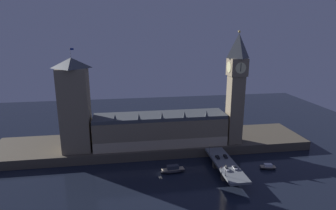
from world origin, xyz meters
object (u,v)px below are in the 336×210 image
at_px(clock_tower, 236,86).
at_px(boat_upstream, 173,170).
at_px(pedestrian_far_rail, 212,155).
at_px(victoria_tower, 75,105).
at_px(street_lamp_far, 209,148).
at_px(car_southbound_lead, 235,168).
at_px(boat_downstream, 268,167).
at_px(pedestrian_near_rail, 221,168).
at_px(car_northbound_lead, 218,157).
at_px(car_southbound_trail, 225,156).
at_px(street_lamp_near, 226,169).
at_px(car_northbound_trail, 227,169).

xyz_separation_m(clock_tower, boat_upstream, (-47.54, -26.01, -45.08)).
bearing_deg(pedestrian_far_rail, victoria_tower, 163.56).
relative_size(victoria_tower, pedestrian_far_rail, 36.63).
bearing_deg(clock_tower, street_lamp_far, -143.28).
bearing_deg(car_southbound_lead, boat_downstream, 18.89).
xyz_separation_m(pedestrian_near_rail, boat_downstream, (33.01, 7.76, -6.17)).
bearing_deg(pedestrian_far_rail, car_northbound_lead, -53.13).
bearing_deg(car_southbound_trail, street_lamp_far, 137.89).
distance_m(boat_upstream, boat_downstream, 58.89).
xyz_separation_m(street_lamp_far, boat_downstream, (33.41, -13.95, -9.01)).
relative_size(clock_tower, street_lamp_near, 12.19).
distance_m(car_southbound_lead, street_lamp_near, 11.10).
bearing_deg(car_southbound_trail, boat_upstream, -176.41).
bearing_deg(car_southbound_lead, car_northbound_lead, 108.98).
xyz_separation_m(car_southbound_trail, boat_upstream, (-33.43, -2.10, -5.44)).
relative_size(pedestrian_near_rail, street_lamp_far, 0.29).
height_order(street_lamp_near, street_lamp_far, street_lamp_near).
bearing_deg(car_northbound_lead, car_southbound_trail, 3.47).
distance_m(car_northbound_lead, car_southbound_trail, 5.15).
relative_size(car_northbound_lead, street_lamp_near, 0.71).
xyz_separation_m(street_lamp_far, boat_upstream, (-25.31, -9.43, -8.51)).
bearing_deg(pedestrian_far_rail, car_southbound_trail, -22.00).
bearing_deg(street_lamp_far, pedestrian_far_rail, -84.58).
relative_size(street_lamp_near, boat_downstream, 0.58).
bearing_deg(car_northbound_lead, boat_downstream, -11.70).
height_order(clock_tower, boat_downstream, clock_tower).
xyz_separation_m(victoria_tower, car_northbound_trail, (86.92, -43.93, -29.37)).
relative_size(victoria_tower, car_southbound_trail, 14.40).
height_order(clock_tower, street_lamp_near, clock_tower).
bearing_deg(car_southbound_lead, clock_tower, 70.19).
height_order(car_southbound_lead, boat_downstream, car_southbound_lead).
xyz_separation_m(street_lamp_near, boat_upstream, (-25.31, 20.01, -8.66)).
height_order(clock_tower, boat_upstream, clock_tower).
xyz_separation_m(car_southbound_trail, street_lamp_far, (-8.11, 7.34, 3.07)).
height_order(car_northbound_trail, boat_upstream, car_northbound_trail).
bearing_deg(car_northbound_lead, street_lamp_far, 111.23).
bearing_deg(car_northbound_trail, clock_tower, 64.20).
relative_size(car_northbound_lead, car_southbound_trail, 0.96).
xyz_separation_m(car_northbound_trail, boat_downstream, (30.43, 9.31, -5.94)).
height_order(car_northbound_lead, pedestrian_near_rail, pedestrian_near_rail).
distance_m(car_northbound_trail, street_lamp_near, 7.58).
height_order(car_northbound_lead, street_lamp_near, street_lamp_near).
bearing_deg(street_lamp_near, boat_upstream, 141.68).
distance_m(pedestrian_far_rail, street_lamp_far, 5.09).
height_order(pedestrian_far_rail, street_lamp_near, street_lamp_near).
distance_m(clock_tower, car_northbound_trail, 59.41).
bearing_deg(pedestrian_near_rail, victoria_tower, 153.32).
relative_size(car_northbound_lead, car_southbound_lead, 1.09).
xyz_separation_m(victoria_tower, boat_downstream, (117.35, -34.63, -35.31)).
xyz_separation_m(clock_tower, street_lamp_far, (-22.23, -16.58, -36.57)).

